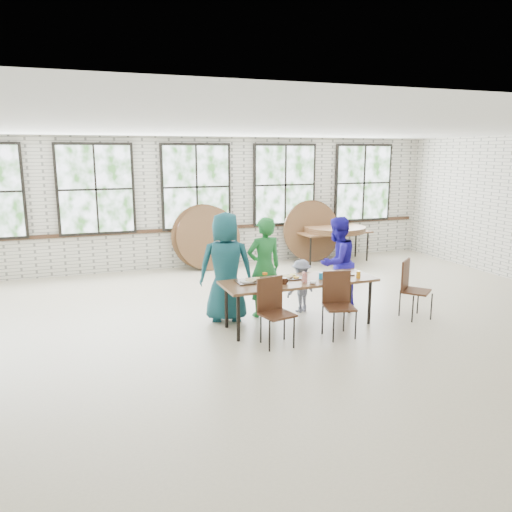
# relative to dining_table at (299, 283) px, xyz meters

# --- Properties ---
(room) EXTENTS (12.00, 12.00, 12.00)m
(room) POSITION_rel_dining_table_xyz_m (-0.52, 4.54, 1.14)
(room) COLOR beige
(room) RESTS_ON ground
(dining_table) EXTENTS (2.42, 0.85, 0.74)m
(dining_table) POSITION_rel_dining_table_xyz_m (0.00, 0.00, 0.00)
(dining_table) COLOR brown
(dining_table) RESTS_ON ground
(chair_near_left) EXTENTS (0.50, 0.49, 0.95)m
(chair_near_left) POSITION_rel_dining_table_xyz_m (-0.64, -0.54, -0.13)
(chair_near_left) COLOR #442616
(chair_near_left) RESTS_ON ground
(chair_near_right) EXTENTS (0.50, 0.49, 0.95)m
(chair_near_right) POSITION_rel_dining_table_xyz_m (0.38, -0.54, -0.13)
(chair_near_right) COLOR #442616
(chair_near_right) RESTS_ON ground
(chair_spare) EXTENTS (0.58, 0.58, 0.95)m
(chair_spare) POSITION_rel_dining_table_xyz_m (1.89, -0.23, -0.13)
(chair_spare) COLOR #442616
(chair_spare) RESTS_ON ground
(adult_teal) EXTENTS (0.97, 0.77, 1.75)m
(adult_teal) POSITION_rel_dining_table_xyz_m (-0.98, 0.65, 0.19)
(adult_teal) COLOR #195F56
(adult_teal) RESTS_ON ground
(adult_green) EXTENTS (0.63, 0.44, 1.64)m
(adult_green) POSITION_rel_dining_table_xyz_m (-0.33, 0.65, 0.13)
(adult_green) COLOR #1E7230
(adult_green) RESTS_ON ground
(toddler) EXTENTS (0.66, 0.51, 0.90)m
(toddler) POSITION_rel_dining_table_xyz_m (0.34, 0.65, -0.24)
(toddler) COLOR #13183D
(toddler) RESTS_ON ground
(adult_blue) EXTENTS (0.95, 0.87, 1.59)m
(adult_blue) POSITION_rel_dining_table_xyz_m (1.01, 0.65, 0.11)
(adult_blue) COLOR #2319B2
(adult_blue) RESTS_ON ground
(storage_table) EXTENTS (1.86, 0.91, 0.74)m
(storage_table) POSITION_rel_dining_table_xyz_m (2.80, 4.01, -0.00)
(storage_table) COLOR brown
(storage_table) RESTS_ON ground
(tabletop_clutter) EXTENTS (1.91, 0.64, 0.11)m
(tabletop_clutter) POSITION_rel_dining_table_xyz_m (0.07, -0.02, 0.08)
(tabletop_clutter) COLOR black
(tabletop_clutter) RESTS_ON dining_table
(round_tops_stacked) EXTENTS (1.50, 1.50, 0.13)m
(round_tops_stacked) POSITION_rel_dining_table_xyz_m (2.80, 4.01, 0.12)
(round_tops_stacked) COLOR brown
(round_tops_stacked) RESTS_ON storage_table
(round_tops_leaning) EXTENTS (4.26, 0.46, 1.50)m
(round_tops_leaning) POSITION_rel_dining_table_xyz_m (0.97, 4.30, 0.05)
(round_tops_leaning) COLOR brown
(round_tops_leaning) RESTS_ON ground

